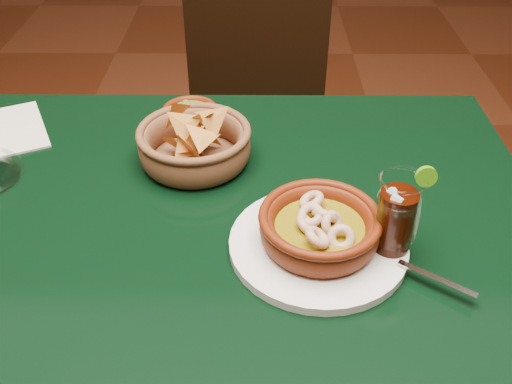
{
  "coord_description": "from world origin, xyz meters",
  "views": [
    {
      "loc": [
        0.14,
        -0.69,
        1.32
      ],
      "look_at": [
        0.14,
        -0.02,
        0.81
      ],
      "focal_mm": 40.0,
      "sensor_mm": 36.0,
      "label": 1
    }
  ],
  "objects_px": {
    "dining_table": "(173,260)",
    "shrimp_plate": "(319,232)",
    "cola_drink": "(395,219)",
    "chip_basket": "(194,144)",
    "dining_chair": "(249,123)"
  },
  "relations": [
    {
      "from": "dining_table",
      "to": "shrimp_plate",
      "type": "relative_size",
      "value": 3.66
    },
    {
      "from": "dining_table",
      "to": "shrimp_plate",
      "type": "height_order",
      "value": "shrimp_plate"
    },
    {
      "from": "dining_table",
      "to": "cola_drink",
      "type": "height_order",
      "value": "cola_drink"
    },
    {
      "from": "chip_basket",
      "to": "cola_drink",
      "type": "distance_m",
      "value": 0.38
    },
    {
      "from": "shrimp_plate",
      "to": "dining_table",
      "type": "bearing_deg",
      "value": 161.76
    },
    {
      "from": "dining_chair",
      "to": "chip_basket",
      "type": "height_order",
      "value": "dining_chair"
    },
    {
      "from": "dining_table",
      "to": "shrimp_plate",
      "type": "bearing_deg",
      "value": -18.24
    },
    {
      "from": "dining_chair",
      "to": "shrimp_plate",
      "type": "height_order",
      "value": "dining_chair"
    },
    {
      "from": "dining_chair",
      "to": "chip_basket",
      "type": "relative_size",
      "value": 3.98
    },
    {
      "from": "dining_chair",
      "to": "cola_drink",
      "type": "distance_m",
      "value": 0.88
    },
    {
      "from": "shrimp_plate",
      "to": "cola_drink",
      "type": "relative_size",
      "value": 2.17
    },
    {
      "from": "shrimp_plate",
      "to": "cola_drink",
      "type": "distance_m",
      "value": 0.11
    },
    {
      "from": "dining_table",
      "to": "shrimp_plate",
      "type": "xyz_separation_m",
      "value": [
        0.23,
        -0.08,
        0.13
      ]
    },
    {
      "from": "chip_basket",
      "to": "cola_drink",
      "type": "bearing_deg",
      "value": -37.96
    },
    {
      "from": "dining_chair",
      "to": "cola_drink",
      "type": "xyz_separation_m",
      "value": [
        0.22,
        -0.79,
        0.31
      ]
    }
  ]
}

